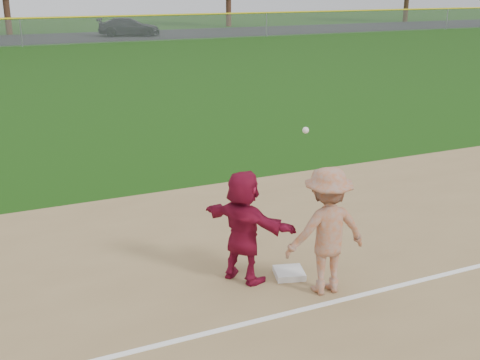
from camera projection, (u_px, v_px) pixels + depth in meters
name	position (u px, v px, depth m)	size (l,w,h in m)	color
ground	(280.00, 286.00, 9.40)	(160.00, 160.00, 0.00)	#163F0C
foul_line	(306.00, 309.00, 8.70)	(60.00, 0.10, 0.01)	white
parking_asphalt	(15.00, 40.00, 49.15)	(120.00, 10.00, 0.01)	black
first_base	(289.00, 273.00, 9.67)	(0.46, 0.46, 0.10)	white
base_runner	(243.00, 226.00, 9.31)	(1.68, 0.54, 1.81)	maroon
car_right	(129.00, 27.00, 52.05)	(2.16, 5.31, 1.54)	black
first_base_play	(327.00, 231.00, 8.94)	(1.33, 0.85, 2.50)	gray
outfield_fence	(19.00, 19.00, 43.35)	(110.00, 0.12, 110.00)	#999EA0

